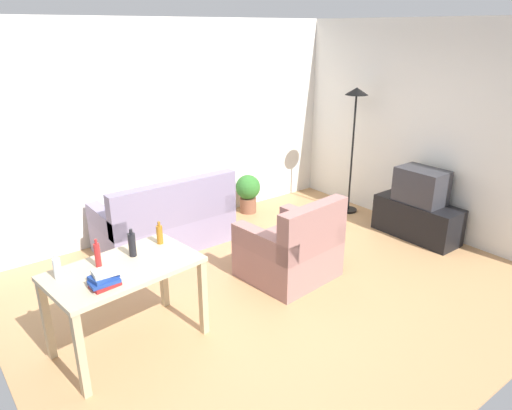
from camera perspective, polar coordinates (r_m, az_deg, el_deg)
name	(u,v)px	position (r m, az deg, el deg)	size (l,w,h in m)	color
ground_plane	(277,287)	(5.08, 2.61, -9.89)	(5.20, 4.40, 0.02)	tan
wall_rear	(170,127)	(6.32, -10.36, 9.25)	(5.20, 0.10, 2.70)	silver
wall_right	(434,130)	(6.50, 20.78, 8.55)	(0.10, 4.40, 2.70)	silver
couch	(166,223)	(5.91, -10.83, -2.22)	(1.61, 0.84, 0.92)	gray
tv_stand	(417,219)	(6.45, 18.95, -1.67)	(0.44, 1.10, 0.48)	black
tv	(421,186)	(6.30, 19.45, 2.21)	(0.41, 0.60, 0.44)	#2D2D33
torchiere_lamp	(355,117)	(6.79, 11.91, 10.47)	(0.32, 0.32, 1.81)	black
desk	(125,278)	(4.05, -15.67, -8.55)	(1.27, 0.83, 0.76)	#C6B28E
potted_plant	(248,191)	(6.88, -0.97, 1.72)	(0.36, 0.36, 0.57)	brown
armchair	(292,250)	(5.11, 4.39, -5.53)	(0.97, 0.92, 0.92)	#996B66
bottle_clear	(57,268)	(3.94, -22.99, -7.07)	(0.06, 0.06, 0.21)	silver
bottle_red	(97,255)	(4.01, -18.69, -5.75)	(0.05, 0.05, 0.24)	#AD2323
bottle_dark	(132,244)	(4.10, -14.82, -4.64)	(0.06, 0.06, 0.25)	black
bottle_amber	(160,234)	(4.29, -11.63, -3.49)	(0.06, 0.06, 0.21)	#9E6019
book_stack	(105,278)	(3.73, -17.91, -8.49)	(0.23, 0.19, 0.13)	maroon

